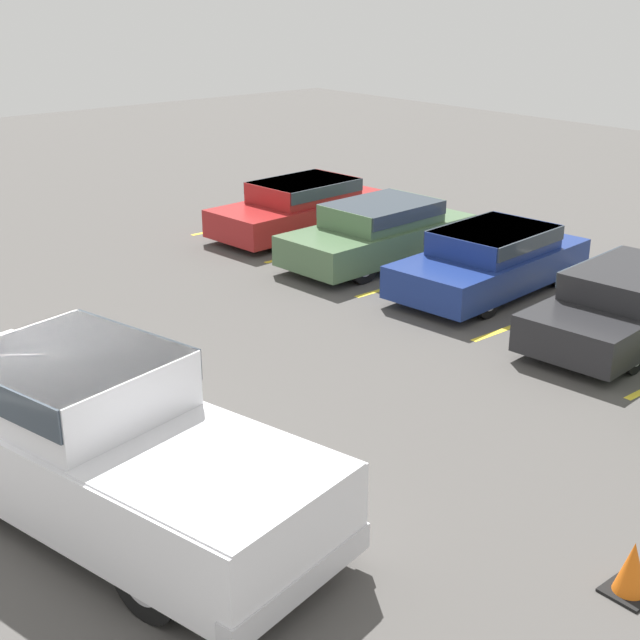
% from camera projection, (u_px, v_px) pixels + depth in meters
% --- Properties ---
extents(ground_plane, '(60.00, 60.00, 0.00)m').
position_uv_depth(ground_plane, '(3.00, 481.00, 10.61)').
color(ground_plane, '#4C4947').
extents(stall_stripe_a, '(0.12, 4.26, 0.01)m').
position_uv_depth(stall_stripe_a, '(265.00, 221.00, 22.20)').
color(stall_stripe_a, yellow).
rests_on(stall_stripe_a, ground_plane).
extents(stall_stripe_b, '(0.12, 4.26, 0.01)m').
position_uv_depth(stall_stripe_b, '(341.00, 245.00, 20.15)').
color(stall_stripe_b, yellow).
rests_on(stall_stripe_b, ground_plane).
extents(stall_stripe_c, '(0.12, 4.26, 0.01)m').
position_uv_depth(stall_stripe_c, '(434.00, 275.00, 18.09)').
color(stall_stripe_c, yellow).
rests_on(stall_stripe_c, ground_plane).
extents(stall_stripe_d, '(0.12, 4.26, 0.01)m').
position_uv_depth(stall_stripe_d, '(551.00, 312.00, 16.03)').
color(stall_stripe_d, yellow).
rests_on(stall_stripe_d, ground_plane).
extents(pickup_truck, '(6.15, 3.20, 1.86)m').
position_uv_depth(pickup_truck, '(96.00, 439.00, 9.66)').
color(pickup_truck, silver).
rests_on(pickup_truck, ground_plane).
extents(parked_sedan_a, '(2.12, 4.58, 1.25)m').
position_uv_depth(parked_sedan_a, '(302.00, 205.00, 20.89)').
color(parked_sedan_a, maroon).
rests_on(parked_sedan_a, ground_plane).
extents(parked_sedan_b, '(2.02, 4.48, 1.27)m').
position_uv_depth(parked_sedan_b, '(379.00, 230.00, 18.73)').
color(parked_sedan_b, '#4C6B47').
rests_on(parked_sedan_b, ground_plane).
extents(parked_sedan_c, '(2.22, 4.46, 1.22)m').
position_uv_depth(parked_sedan_c, '(491.00, 258.00, 16.94)').
color(parked_sedan_c, navy).
rests_on(parked_sedan_c, ground_plane).
extents(parked_sedan_d, '(2.12, 4.46, 1.20)m').
position_uv_depth(parked_sedan_d, '(629.00, 301.00, 14.68)').
color(parked_sedan_d, '#232326').
rests_on(parked_sedan_d, ground_plane).
extents(traffic_cone, '(0.45, 0.45, 0.57)m').
position_uv_depth(traffic_cone, '(632.00, 570.00, 8.58)').
color(traffic_cone, black).
rests_on(traffic_cone, ground_plane).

